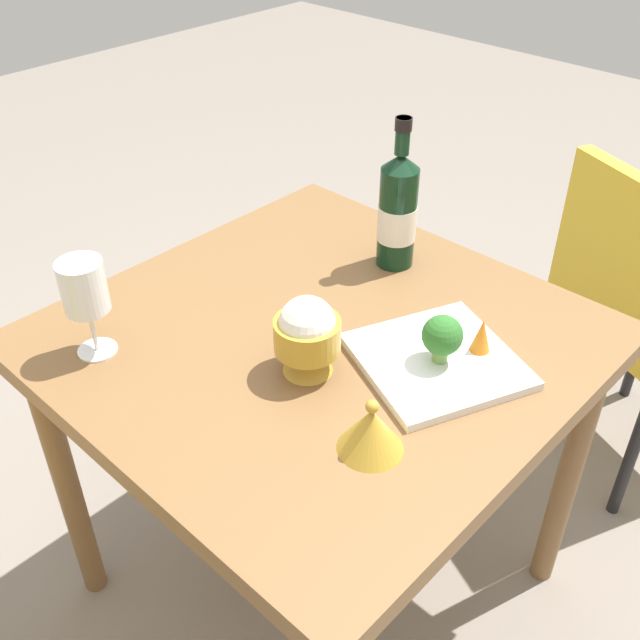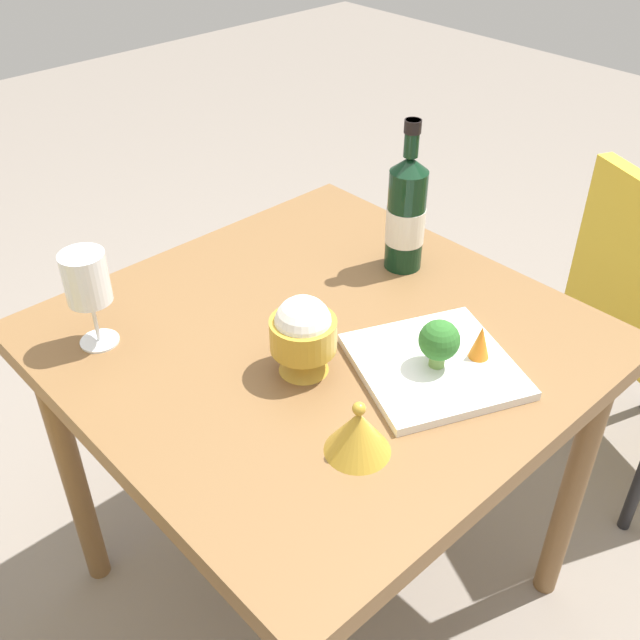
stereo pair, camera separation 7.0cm
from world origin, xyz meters
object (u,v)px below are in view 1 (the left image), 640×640
object	(u,v)px
carrot_garnish_left	(482,335)
rice_bowl_lid	(371,430)
chair_by_wall	(637,300)
wine_glass	(84,289)
wine_bottle	(398,210)
serving_plate	(437,361)
broccoli_floret	(442,336)
rice_bowl	(307,335)

from	to	relation	value
carrot_garnish_left	rice_bowl_lid	bearing A→B (deg)	0.64
chair_by_wall	wine_glass	xyz separation A→B (m)	(1.09, -0.53, 0.32)
wine_bottle	wine_glass	xyz separation A→B (m)	(0.58, -0.19, 0.01)
serving_plate	rice_bowl_lid	bearing A→B (deg)	10.86
wine_glass	broccoli_floret	size ratio (longest dim) A/B	2.09
wine_bottle	rice_bowl_lid	bearing A→B (deg)	34.85
wine_bottle	broccoli_floret	xyz separation A→B (m)	(0.21, 0.26, -0.05)
rice_bowl_lid	broccoli_floret	distance (m)	0.23
broccoli_floret	carrot_garnish_left	distance (m)	0.08
chair_by_wall	broccoli_floret	world-z (taller)	chair_by_wall
rice_bowl_lid	serving_plate	size ratio (longest dim) A/B	0.30
wine_bottle	carrot_garnish_left	xyz separation A→B (m)	(0.14, 0.30, -0.07)
rice_bowl	wine_bottle	bearing A→B (deg)	-163.45
rice_bowl	rice_bowl_lid	world-z (taller)	rice_bowl
rice_bowl_lid	carrot_garnish_left	xyz separation A→B (m)	(-0.29, -0.00, 0.01)
rice_bowl	serving_plate	xyz separation A→B (m)	(-0.16, 0.15, -0.07)
chair_by_wall	serving_plate	bearing A→B (deg)	-72.65
wine_bottle	carrot_garnish_left	bearing A→B (deg)	64.53
rice_bowl_lid	carrot_garnish_left	bearing A→B (deg)	-179.36
wine_glass	broccoli_floret	bearing A→B (deg)	129.03
rice_bowl	serving_plate	size ratio (longest dim) A/B	0.43
chair_by_wall	rice_bowl	world-z (taller)	rice_bowl
wine_glass	rice_bowl_lid	xyz separation A→B (m)	(-0.15, 0.49, -0.09)
broccoli_floret	wine_glass	bearing A→B (deg)	-50.97
rice_bowl	carrot_garnish_left	bearing A→B (deg)	139.91
serving_plate	carrot_garnish_left	world-z (taller)	carrot_garnish_left
wine_bottle	serving_plate	distance (m)	0.35
wine_bottle	carrot_garnish_left	world-z (taller)	wine_bottle
serving_plate	carrot_garnish_left	bearing A→B (deg)	148.39
chair_by_wall	rice_bowl_lid	bearing A→B (deg)	-68.56
chair_by_wall	wine_glass	distance (m)	1.25
carrot_garnish_left	wine_glass	bearing A→B (deg)	-48.14
wine_glass	chair_by_wall	bearing A→B (deg)	154.25
rice_bowl	serving_plate	distance (m)	0.23
rice_bowl	broccoli_floret	size ratio (longest dim) A/B	1.65
rice_bowl_lid	carrot_garnish_left	distance (m)	0.29
rice_bowl	carrot_garnish_left	size ratio (longest dim) A/B	2.29
rice_bowl	serving_plate	world-z (taller)	rice_bowl
wine_bottle	rice_bowl	size ratio (longest dim) A/B	2.16
wine_bottle	wine_glass	world-z (taller)	wine_bottle
broccoli_floret	carrot_garnish_left	world-z (taller)	broccoli_floret
rice_bowl_lid	carrot_garnish_left	size ratio (longest dim) A/B	1.61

